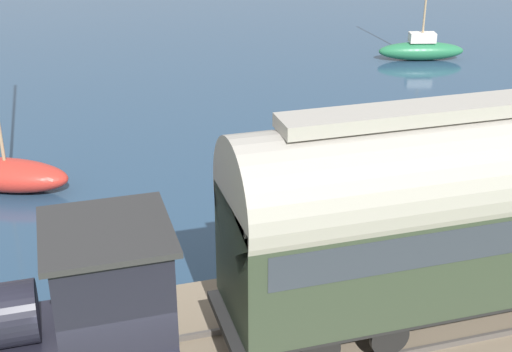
{
  "coord_description": "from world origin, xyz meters",
  "views": [
    {
      "loc": [
        -9.64,
        0.5,
        9.09
      ],
      "look_at": [
        5.58,
        -3.99,
        1.88
      ],
      "focal_mm": 50.0,
      "sensor_mm": 36.0,
      "label": 1
    }
  ],
  "objects_px": {
    "steam_locomotive": "(38,307)",
    "sailboat_red": "(6,172)",
    "sailboat_green": "(421,49)",
    "passenger_coach": "(496,199)"
  },
  "relations": [
    {
      "from": "steam_locomotive",
      "to": "sailboat_red",
      "type": "bearing_deg",
      "value": 5.53
    },
    {
      "from": "steam_locomotive",
      "to": "sailboat_red",
      "type": "xyz_separation_m",
      "value": [
        10.02,
        0.97,
        -1.78
      ]
    },
    {
      "from": "sailboat_green",
      "to": "sailboat_red",
      "type": "bearing_deg",
      "value": 131.6
    },
    {
      "from": "sailboat_green",
      "to": "steam_locomotive",
      "type": "bearing_deg",
      "value": 152.31
    },
    {
      "from": "steam_locomotive",
      "to": "passenger_coach",
      "type": "distance_m",
      "value": 8.48
    },
    {
      "from": "sailboat_red",
      "to": "steam_locomotive",
      "type": "bearing_deg",
      "value": -148.0
    },
    {
      "from": "steam_locomotive",
      "to": "passenger_coach",
      "type": "height_order",
      "value": "passenger_coach"
    },
    {
      "from": "sailboat_green",
      "to": "passenger_coach",
      "type": "bearing_deg",
      "value": 169.06
    },
    {
      "from": "steam_locomotive",
      "to": "sailboat_green",
      "type": "height_order",
      "value": "sailboat_green"
    },
    {
      "from": "passenger_coach",
      "to": "sailboat_red",
      "type": "xyz_separation_m",
      "value": [
        10.02,
        9.42,
        -2.56
      ]
    }
  ]
}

